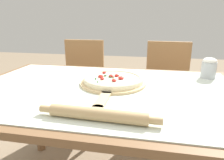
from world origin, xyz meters
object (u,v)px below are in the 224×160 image
chair_left (83,80)px  chair_right (166,85)px  pizza (113,79)px  flour_cup (209,68)px  pizza_peel (112,84)px  rolling_pin (98,114)px

chair_left → chair_right: same height
pizza → flour_cup: flour_cup is taller
pizza_peel → flour_cup: bearing=24.1°
pizza → chair_right: size_ratio=0.35×
pizza → chair_right: (0.35, 0.75, -0.26)m
pizza_peel → rolling_pin: 0.39m
rolling_pin → chair_right: bearing=74.3°
chair_left → chair_right: (0.79, -0.00, 0.00)m
pizza_peel → pizza: size_ratio=1.68×
flour_cup → pizza_peel: bearing=-155.9°
pizza → chair_left: chair_left is taller
pizza_peel → chair_right: (0.35, 0.77, -0.24)m
pizza_peel → chair_left: bearing=119.7°
pizza_peel → flour_cup: 0.59m
rolling_pin → chair_left: (-0.46, 1.16, -0.25)m
pizza_peel → rolling_pin: size_ratio=1.22×
rolling_pin → chair_left: chair_left is taller
rolling_pin → flour_cup: (0.51, 0.63, 0.04)m
pizza → rolling_pin: pizza is taller
chair_left → pizza: bearing=-60.8°
chair_left → rolling_pin: bearing=-69.4°
pizza_peel → chair_right: size_ratio=0.60×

